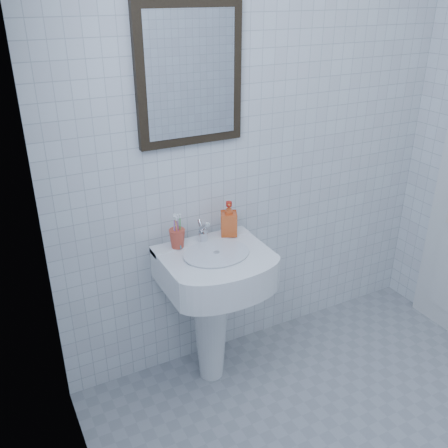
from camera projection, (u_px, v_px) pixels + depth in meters
wall_back at (260, 130)px, 2.49m from camera, size 2.20×0.02×2.50m
wall_left at (113, 322)px, 1.07m from camera, size 0.02×2.40×2.50m
washbasin at (212, 294)px, 2.47m from camera, size 0.51×0.37×0.78m
faucet at (203, 232)px, 2.41m from camera, size 0.05×0.11×0.12m
toothbrush_cup at (177, 238)px, 2.36m from camera, size 0.08×0.08×0.09m
soap_dispenser at (229, 218)px, 2.46m from camera, size 0.11×0.11×0.18m
wall_mirror at (190, 75)px, 2.18m from camera, size 0.50×0.04×0.62m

